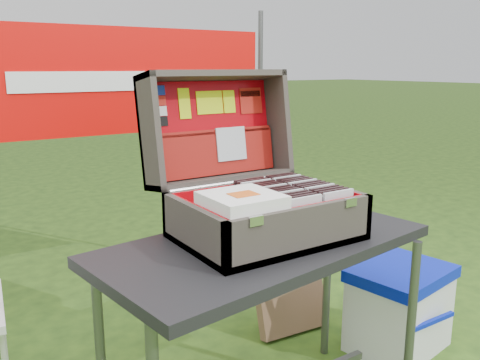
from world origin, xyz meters
TOP-DOWN VIEW (x-y plane):
  - table at (0.03, -0.09)m, footprint 1.29×0.77m
  - table_top at (0.03, -0.09)m, footprint 1.29×0.77m
  - table_leg_fr at (0.58, -0.33)m, footprint 0.04×0.04m
  - table_leg_bl at (-0.51, 0.16)m, footprint 0.04×0.04m
  - table_leg_br at (0.58, 0.16)m, footprint 0.04×0.04m
  - suitcase at (0.05, -0.01)m, footprint 0.62×0.60m
  - suitcase_base_bottom at (0.05, -0.07)m, footprint 0.62×0.44m
  - suitcase_base_wall_front at (0.05, -0.28)m, footprint 0.62×0.02m
  - suitcase_base_wall_back at (0.05, 0.14)m, footprint 0.62×0.02m
  - suitcase_base_wall_left at (-0.24, -0.07)m, footprint 0.02×0.44m
  - suitcase_base_wall_right at (0.35, -0.07)m, footprint 0.02×0.44m
  - suitcase_liner_floor at (0.05, -0.07)m, footprint 0.57×0.39m
  - suitcase_latch_left at (-0.15, -0.29)m, footprint 0.05×0.01m
  - suitcase_latch_right at (0.25, -0.29)m, footprint 0.05×0.01m
  - suitcase_hinge at (0.05, 0.15)m, footprint 0.56×0.02m
  - suitcase_lid_back at (0.05, 0.33)m, footprint 0.62×0.09m
  - suitcase_lid_rim_far at (0.05, 0.30)m, footprint 0.62×0.17m
  - suitcase_lid_rim_near at (0.05, 0.23)m, footprint 0.62×0.17m
  - suitcase_lid_rim_left at (-0.24, 0.26)m, footprint 0.02×0.23m
  - suitcase_lid_rim_right at (0.35, 0.26)m, footprint 0.02×0.23m
  - suitcase_lid_liner at (0.05, 0.32)m, footprint 0.57×0.07m
  - suitcase_liner_wall_front at (0.05, -0.27)m, footprint 0.57×0.01m
  - suitcase_liner_wall_back at (0.05, 0.12)m, footprint 0.57×0.01m
  - suitcase_liner_wall_left at (-0.23, -0.07)m, footprint 0.01×0.39m
  - suitcase_liner_wall_right at (0.34, -0.07)m, footprint 0.01×0.39m
  - suitcase_lid_pocket at (0.05, 0.28)m, footprint 0.55×0.06m
  - suitcase_pocket_edge at (0.05, 0.29)m, footprint 0.54×0.02m
  - suitcase_pocket_cd at (0.12, 0.27)m, footprint 0.14×0.03m
  - lid_sticker_cc_a at (-0.17, 0.34)m, footprint 0.06×0.01m
  - lid_sticker_cc_b at (-0.17, 0.33)m, footprint 0.06×0.01m
  - lid_sticker_cc_c at (-0.17, 0.33)m, footprint 0.06×0.01m
  - lid_sticker_cc_d at (-0.17, 0.32)m, footprint 0.06×0.01m
  - lid_card_neon_tall at (-0.06, 0.33)m, footprint 0.05×0.02m
  - lid_card_neon_main at (0.05, 0.33)m, footprint 0.12×0.02m
  - lid_card_neon_small at (0.15, 0.33)m, footprint 0.06×0.02m
  - lid_sticker_band at (0.26, 0.33)m, footprint 0.11×0.02m
  - lid_sticker_band_bar at (0.26, 0.34)m, footprint 0.10×0.01m
  - cd_left_0 at (0.09, -0.24)m, footprint 0.14×0.01m
  - cd_left_1 at (0.09, -0.22)m, footprint 0.14×0.01m
  - cd_left_2 at (0.09, -0.20)m, footprint 0.14×0.01m
  - cd_left_3 at (0.09, -0.17)m, footprint 0.14×0.01m
  - cd_left_4 at (0.09, -0.15)m, footprint 0.14×0.01m
  - cd_left_5 at (0.09, -0.12)m, footprint 0.14×0.01m
  - cd_left_6 at (0.09, -0.10)m, footprint 0.14×0.01m
  - cd_left_7 at (0.09, -0.07)m, footprint 0.14×0.01m
  - cd_left_8 at (0.09, -0.05)m, footprint 0.14×0.01m
  - cd_left_9 at (0.09, -0.03)m, footprint 0.14×0.01m
  - cd_left_10 at (0.09, -0.00)m, footprint 0.14×0.01m
  - cd_left_11 at (0.09, 0.02)m, footprint 0.14×0.01m
  - cd_left_12 at (0.09, 0.05)m, footprint 0.14×0.01m
  - cd_left_13 at (0.09, 0.07)m, footprint 0.14×0.01m
  - cd_left_14 at (0.09, 0.10)m, footprint 0.14×0.01m
  - cd_right_0 at (0.24, -0.24)m, footprint 0.14×0.01m
  - cd_right_1 at (0.24, -0.22)m, footprint 0.14×0.01m
  - cd_right_2 at (0.24, -0.20)m, footprint 0.14×0.01m
  - cd_right_3 at (0.24, -0.17)m, footprint 0.14×0.01m
  - cd_right_4 at (0.24, -0.15)m, footprint 0.14×0.01m
  - cd_right_5 at (0.24, -0.12)m, footprint 0.14×0.01m
  - cd_right_6 at (0.24, -0.10)m, footprint 0.14×0.01m
  - cd_right_7 at (0.24, -0.07)m, footprint 0.14×0.01m
  - cd_right_8 at (0.24, -0.05)m, footprint 0.14×0.01m
  - cd_right_9 at (0.24, -0.03)m, footprint 0.14×0.01m
  - cd_right_10 at (0.24, -0.00)m, footprint 0.14×0.01m
  - cd_right_11 at (0.24, 0.02)m, footprint 0.14×0.01m
  - cd_right_12 at (0.24, 0.05)m, footprint 0.14×0.01m
  - cd_right_13 at (0.24, 0.07)m, footprint 0.14×0.01m
  - cd_right_14 at (0.24, 0.10)m, footprint 0.14×0.01m
  - songbook_0 at (-0.11, -0.16)m, footprint 0.23×0.23m
  - songbook_1 at (-0.11, -0.16)m, footprint 0.23×0.23m
  - songbook_2 at (-0.11, -0.16)m, footprint 0.23×0.23m
  - songbook_3 at (-0.11, -0.16)m, footprint 0.23×0.23m
  - songbook_4 at (-0.11, -0.16)m, footprint 0.23×0.23m
  - songbook_5 at (-0.11, -0.16)m, footprint 0.23×0.23m
  - songbook_6 at (-0.11, -0.16)m, footprint 0.23×0.23m
  - songbook_7 at (-0.11, -0.16)m, footprint 0.23×0.23m
  - songbook_graphic at (-0.11, -0.17)m, footprint 0.09×0.07m
  - cooler at (0.92, -0.00)m, footprint 0.53×0.44m
  - cooler_body at (0.92, -0.00)m, footprint 0.51×0.41m
  - cooler_lid at (0.92, -0.00)m, footprint 0.53×0.44m
  - cooler_handle at (0.92, -0.20)m, footprint 0.29×0.02m
  - cardboard_box at (0.58, 0.43)m, footprint 0.40×0.20m
  - banner_post_right at (0.85, 1.10)m, footprint 0.03×0.03m
  - banner at (0.00, 1.09)m, footprint 1.60×0.02m
  - banner_text at (0.00, 1.08)m, footprint 1.20×0.00m

SIDE VIEW (x-z plane):
  - cooler_body at x=0.92m, z-range 0.00..0.37m
  - cardboard_box at x=0.58m, z-range 0.00..0.41m
  - cooler at x=0.92m, z-range 0.00..0.42m
  - cooler_handle at x=0.92m, z-range 0.22..0.24m
  - table_leg_fr at x=0.58m, z-range 0.00..0.72m
  - table_leg_bl at x=-0.51m, z-range 0.00..0.72m
  - table_leg_br at x=0.58m, z-range 0.00..0.72m
  - table at x=0.03m, z-range 0.00..0.76m
  - cooler_lid at x=0.92m, z-range 0.37..0.42m
  - table_top at x=0.03m, z-range 0.72..0.76m
  - suitcase_base_bottom at x=0.05m, z-range 0.76..0.78m
  - suitcase_liner_floor at x=0.05m, z-range 0.78..0.79m
  - suitcase_base_wall_front at x=0.05m, z-range 0.76..0.93m
  - suitcase_base_wall_back at x=0.05m, z-range 0.76..0.93m
  - suitcase_base_wall_left at x=-0.24m, z-range 0.76..0.93m
  - suitcase_base_wall_right at x=0.35m, z-range 0.76..0.93m
  - banner_post_right at x=0.85m, z-range 0.00..1.70m
  - suitcase_liner_wall_front at x=0.05m, z-range 0.78..0.93m
  - suitcase_liner_wall_back at x=0.05m, z-range 0.78..0.93m
  - suitcase_liner_wall_left at x=-0.23m, z-range 0.78..0.93m
  - suitcase_liner_wall_right at x=0.34m, z-range 0.78..0.93m
  - cd_left_0 at x=0.09m, z-range 0.79..0.95m
  - cd_left_1 at x=0.09m, z-range 0.79..0.95m
  - cd_left_2 at x=0.09m, z-range 0.79..0.95m
  - cd_left_3 at x=0.09m, z-range 0.79..0.95m
  - cd_left_4 at x=0.09m, z-range 0.79..0.95m
  - cd_left_5 at x=0.09m, z-range 0.79..0.95m
  - cd_left_6 at x=0.09m, z-range 0.79..0.95m
  - cd_left_7 at x=0.09m, z-range 0.79..0.95m
  - cd_left_8 at x=0.09m, z-range 0.79..0.95m
  - cd_left_9 at x=0.09m, z-range 0.79..0.95m
  - cd_left_10 at x=0.09m, z-range 0.79..0.95m
  - cd_left_11 at x=0.09m, z-range 0.79..0.95m
  - cd_left_12 at x=0.09m, z-range 0.79..0.95m
  - cd_left_13 at x=0.09m, z-range 0.79..0.95m
  - cd_left_14 at x=0.09m, z-range 0.79..0.95m
  - cd_right_0 at x=0.24m, z-range 0.79..0.95m
  - cd_right_1 at x=0.24m, z-range 0.79..0.95m
  - cd_right_2 at x=0.24m, z-range 0.79..0.95m
  - cd_right_3 at x=0.24m, z-range 0.79..0.95m
  - cd_right_4 at x=0.24m, z-range 0.79..0.95m
  - cd_right_5 at x=0.24m, z-range 0.79..0.95m
  - cd_right_6 at x=0.24m, z-range 0.79..0.95m
  - cd_right_7 at x=0.24m, z-range 0.79..0.95m
  - cd_right_8 at x=0.24m, z-range 0.79..0.95m
  - cd_right_9 at x=0.24m, z-range 0.79..0.95m
  - cd_right_10 at x=0.24m, z-range 0.79..0.95m
  - cd_right_11 at x=0.24m, z-range 0.79..0.95m
  - cd_right_12 at x=0.24m, z-range 0.79..0.95m
  - cd_right_13 at x=0.24m, z-range 0.79..0.95m
  - cd_right_14 at x=0.24m, z-range 0.79..0.95m
  - suitcase_latch_left at x=-0.15m, z-range 0.90..0.93m
  - suitcase_latch_right at x=0.25m, z-range 0.90..0.93m
  - suitcase_lid_rim_near at x=0.05m, z-range 0.90..0.95m
  - suitcase_hinge at x=0.05m, z-range 0.92..0.93m
  - songbook_0 at x=-0.11m, z-range 0.93..0.93m
  - songbook_1 at x=-0.11m, z-range 0.93..0.94m
  - songbook_2 at x=-0.11m, z-range 0.94..0.94m
  - songbook_3 at x=-0.11m, z-range 0.94..0.95m
  - songbook_4 at x=-0.11m, z-range 0.95..0.95m
  - songbook_5 at x=-0.11m, z-range 0.95..0.96m
  - songbook_6 at x=-0.11m, z-range 0.96..0.96m
  - songbook_7 at x=-0.11m, z-range 0.96..0.97m
  - songbook_graphic at x=-0.11m, z-range 0.97..0.97m
  - suitcase_lid_pocket at x=0.05m, z-range 0.93..1.11m
  - suitcase at x=0.05m, z-range 0.76..1.35m
  - suitcase_pocket_cd at x=0.12m, z-range 0.99..1.13m
  - suitcase_pocket_edge at x=0.05m, z-range 1.10..1.12m
  - suitcase_lid_back at x=0.05m, z-range 0.90..1.34m
  - suitcase_lid_liner at x=0.05m, z-range 0.93..1.32m
  - suitcase_lid_rim_left at x=-0.24m, z-range 0.90..1.36m
  - suitcase_lid_rim_right at x=0.35m, z-range 0.90..1.36m
  - lid_sticker_cc_d at x=-0.17m, z-range 1.15..1.18m
  - lid_sticker_cc_c at x=-0.17m, z-range 1.19..1.22m
  - lid_card_neon_tall at x=-0.06m, z-range 1.17..1.29m
  - lid_card_neon_main at x=0.05m, z-range 1.18..1.28m
  - lid_card_neon_small at x=0.15m, z-range 1.18..1.28m
  - lid_sticker_band at x=0.26m, z-range 1.17..1.28m
  - lid_sticker_cc_b at x=-0.17m, z-range 1.22..1.26m
  - lid_sticker_band_bar at x=0.26m, z-range 1.25..1.27m
  - lid_sticker_cc_a at x=-0.17m, z-range 1.26..1.30m
  - banner at x=0.00m, z-range 1.02..1.58m
  - banner_text at x=0.00m, z-range 1.25..1.35m
  - suitcase_lid_rim_far at x=0.05m, z-range 1.31..1.36m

